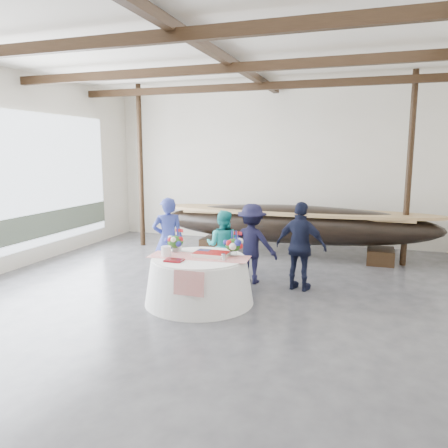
% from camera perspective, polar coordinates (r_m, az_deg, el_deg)
% --- Properties ---
extents(floor, '(10.00, 12.00, 0.01)m').
position_cam_1_polar(floor, '(7.74, -2.93, -10.92)').
color(floor, '#3D3D42').
rests_on(floor, ground).
extents(wall_back, '(10.00, 0.02, 4.50)m').
position_cam_1_polar(wall_back, '(13.02, 6.79, 7.51)').
color(wall_back, silver).
rests_on(wall_back, ground).
extents(ceiling, '(10.00, 12.00, 0.01)m').
position_cam_1_polar(ceiling, '(7.46, -3.25, 23.46)').
color(ceiling, white).
rests_on(ceiling, wall_back).
extents(pavilion_structure, '(9.80, 11.76, 4.50)m').
position_cam_1_polar(pavilion_structure, '(8.05, -1.13, 18.84)').
color(pavilion_structure, black).
rests_on(pavilion_structure, ground).
extents(open_bay, '(0.03, 7.00, 3.20)m').
position_cam_1_polar(open_bay, '(10.90, -25.96, 3.98)').
color(open_bay, silver).
rests_on(open_bay, ground).
extents(longboat_display, '(7.13, 1.43, 1.34)m').
position_cam_1_polar(longboat_display, '(11.29, 9.03, 0.01)').
color(longboat_display, black).
rests_on(longboat_display, ground).
extents(banquet_table, '(1.95, 1.95, 0.84)m').
position_cam_1_polar(banquet_table, '(7.91, -3.26, -7.26)').
color(banquet_table, white).
rests_on(banquet_table, ground).
extents(tabletop_items, '(1.85, 0.96, 0.40)m').
position_cam_1_polar(tabletop_items, '(7.93, -3.05, -2.98)').
color(tabletop_items, '#B81213').
rests_on(tabletop_items, banquet_table).
extents(guest_woman_blue, '(0.77, 0.70, 1.76)m').
position_cam_1_polar(guest_woman_blue, '(9.15, -7.32, -2.02)').
color(guest_woman_blue, navy).
rests_on(guest_woman_blue, ground).
extents(guest_woman_teal, '(0.74, 0.58, 1.49)m').
position_cam_1_polar(guest_woman_teal, '(9.10, -0.14, -2.86)').
color(guest_woman_teal, teal).
rests_on(guest_woman_teal, ground).
extents(guest_man_left, '(1.10, 0.67, 1.64)m').
position_cam_1_polar(guest_man_left, '(8.97, 3.65, -2.57)').
color(guest_man_left, black).
rests_on(guest_man_left, ground).
extents(guest_man_right, '(1.09, 0.63, 1.74)m').
position_cam_1_polar(guest_man_right, '(8.60, 10.01, -2.90)').
color(guest_man_right, black).
rests_on(guest_man_right, ground).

